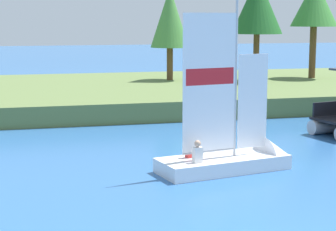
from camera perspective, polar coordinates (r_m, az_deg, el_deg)
name	(u,v)px	position (r m, az deg, el deg)	size (l,w,h in m)	color
shore_bank	(100,93)	(34.42, -6.56, 2.13)	(80.00, 15.70, 0.96)	#5B703D
shoreline_tree_midleft	(170,18)	(36.92, 0.18, 9.41)	(2.41, 2.41, 5.74)	brown
shoreline_tree_centre	(257,5)	(36.69, 8.63, 10.50)	(3.09, 3.09, 6.40)	brown
shoreline_tree_midright	(315,4)	(39.38, 13.98, 10.46)	(3.01, 3.01, 6.34)	brown
sailboat	(244,156)	(19.13, 7.32, -3.86)	(4.88, 2.41, 5.88)	white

